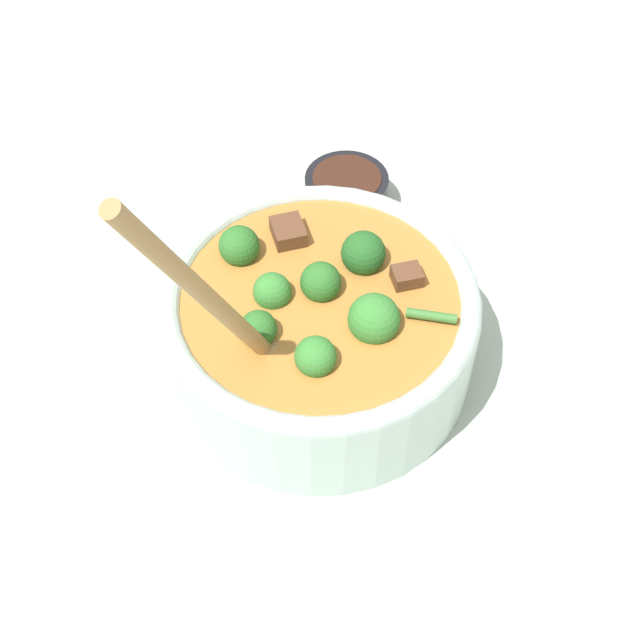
{
  "coord_description": "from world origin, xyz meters",
  "views": [
    {
      "loc": [
        0.02,
        -0.42,
        0.57
      ],
      "look_at": [
        0.0,
        0.0,
        0.06
      ],
      "focal_mm": 50.0,
      "sensor_mm": 36.0,
      "label": 1
    }
  ],
  "objects": [
    {
      "name": "ground_plane",
      "position": [
        0.0,
        0.0,
        0.0
      ],
      "size": [
        4.0,
        4.0,
        0.0
      ],
      "primitive_type": "plane",
      "color": "#ADBCAD"
    },
    {
      "name": "stew_bowl",
      "position": [
        -0.0,
        -0.0,
        0.05
      ],
      "size": [
        0.23,
        0.24,
        0.28
      ],
      "color": "#B2C6BC",
      "rests_on": "ground_plane"
    },
    {
      "name": "condiment_bowl",
      "position": [
        0.01,
        0.18,
        0.02
      ],
      "size": [
        0.07,
        0.07,
        0.04
      ],
      "color": "black",
      "rests_on": "ground_plane"
    }
  ]
}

